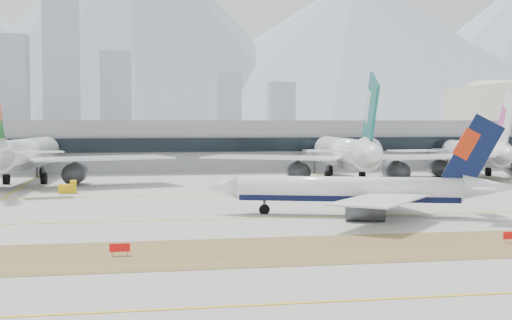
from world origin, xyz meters
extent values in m
plane|color=#A09D96|center=(0.00, 0.00, 0.00)|extent=(3000.00, 3000.00, 0.00)
cube|color=brown|center=(0.00, -32.00, 0.02)|extent=(360.00, 18.00, 0.06)
cube|color=yellow|center=(0.00, -5.00, 0.03)|extent=(360.00, 0.45, 0.04)
cube|color=yellow|center=(0.00, -55.00, 0.03)|extent=(360.00, 0.45, 0.04)
cube|color=yellow|center=(0.00, 30.00, 0.03)|extent=(360.00, 0.45, 0.04)
cylinder|color=white|center=(14.75, -4.21, 4.12)|extent=(33.68, 14.26, 3.74)
cube|color=black|center=(14.75, -4.21, 3.09)|extent=(32.86, 13.52, 1.68)
cone|color=white|center=(-3.99, 1.96, 4.12)|extent=(6.14, 5.19, 3.74)
cone|color=white|center=(34.62, -10.76, 4.58)|extent=(8.40, 5.93, 3.74)
cube|color=white|center=(22.19, 4.27, 3.56)|extent=(9.65, 18.97, 0.22)
cube|color=white|center=(34.79, -5.69, 4.87)|extent=(3.35, 5.25, 0.15)
cylinder|color=#3F4247|center=(19.28, 1.58, 1.50)|extent=(6.30, 4.45, 2.81)
cube|color=#3F4247|center=(19.28, 1.58, 2.62)|extent=(2.35, 1.01, 1.31)
cube|color=white|center=(15.69, -15.45, 3.56)|extent=(18.37, 19.55, 0.22)
cube|color=white|center=(31.74, -14.93, 4.87)|extent=(5.78, 6.19, 0.15)
cylinder|color=#3F4247|center=(14.95, -11.56, 1.50)|extent=(6.30, 4.45, 2.81)
cube|color=#3F4247|center=(14.95, -11.56, 2.62)|extent=(2.35, 1.01, 1.31)
cube|color=#091339|center=(32.36, -10.01, 9.81)|extent=(8.88, 3.21, 11.72)
cube|color=red|center=(31.46, -9.71, 11.07)|extent=(4.10, 1.70, 5.02)
cylinder|color=#3F4247|center=(2.40, -0.14, 1.12)|extent=(0.45, 0.45, 2.25)
cylinder|color=black|center=(2.40, -0.14, 0.65)|extent=(1.80, 1.15, 1.68)
cylinder|color=#3F4247|center=(14.89, -6.82, 1.12)|extent=(0.45, 0.45, 2.25)
cylinder|color=black|center=(14.89, -6.82, 0.65)|extent=(1.80, 1.15, 1.68)
cylinder|color=#3F4247|center=(16.42, -2.20, 1.12)|extent=(0.45, 0.45, 2.25)
cylinder|color=black|center=(16.42, -2.20, 0.65)|extent=(1.80, 1.15, 1.68)
cylinder|color=white|center=(-41.78, 64.88, 7.23)|extent=(10.78, 50.08, 6.57)
cube|color=slate|center=(-41.78, 64.88, 5.42)|extent=(9.71, 49.01, 2.96)
cone|color=white|center=(-39.34, 93.42, 7.23)|extent=(7.20, 8.13, 6.57)
cube|color=white|center=(-24.71, 56.10, 6.25)|extent=(34.42, 23.11, 0.39)
cube|color=white|center=(-35.67, 35.95, 8.55)|extent=(10.06, 6.80, 0.26)
cylinder|color=#3F4247|center=(-30.33, 59.88, 2.63)|extent=(5.62, 8.67, 4.93)
cube|color=#3F4247|center=(-30.33, 59.88, 4.60)|extent=(0.78, 3.48, 2.30)
cylinder|color=#3F4247|center=(-40.17, 83.70, 1.97)|extent=(0.79, 0.79, 3.94)
cylinder|color=black|center=(-40.17, 83.70, 1.15)|extent=(1.40, 3.05, 2.96)
cylinder|color=#3F4247|center=(-46.15, 63.87, 1.97)|extent=(0.79, 0.79, 3.94)
cylinder|color=black|center=(-46.15, 63.87, 1.15)|extent=(1.40, 3.05, 2.96)
cylinder|color=#3F4247|center=(-37.63, 63.14, 1.97)|extent=(0.79, 0.79, 3.94)
cylinder|color=black|center=(-37.63, 63.14, 1.15)|extent=(1.40, 3.05, 2.96)
cylinder|color=white|center=(33.66, 57.74, 7.24)|extent=(11.91, 50.19, 6.58)
cube|color=slate|center=(33.66, 57.74, 5.43)|extent=(10.82, 49.09, 2.96)
cone|color=white|center=(36.76, 86.26, 7.24)|extent=(7.36, 8.27, 6.58)
cone|color=white|center=(30.38, 27.50, 8.06)|extent=(7.74, 11.71, 6.58)
cube|color=white|center=(50.55, 48.56, 6.25)|extent=(34.35, 22.54, 0.39)
cube|color=white|center=(39.12, 28.64, 8.56)|extent=(10.01, 6.62, 0.26)
cylinder|color=#3F4247|center=(45.01, 52.47, 2.63)|extent=(5.80, 8.78, 4.94)
cube|color=#3F4247|center=(45.01, 52.47, 4.61)|extent=(0.86, 3.49, 2.30)
cube|color=white|center=(15.20, 52.39, 6.25)|extent=(34.69, 27.69, 0.39)
cube|color=white|center=(22.10, 30.49, 8.56)|extent=(10.39, 8.19, 0.26)
cylinder|color=#3F4247|center=(21.45, 55.03, 2.63)|extent=(5.80, 8.78, 4.94)
cube|color=#3F4247|center=(21.45, 55.03, 4.61)|extent=(0.86, 3.49, 2.30)
cube|color=#166059|center=(30.76, 30.94, 15.88)|extent=(2.07, 13.75, 17.66)
cube|color=#ACB4B6|center=(30.91, 32.31, 17.80)|extent=(1.39, 6.25, 7.56)
cylinder|color=#3F4247|center=(35.70, 76.54, 1.97)|extent=(0.79, 0.79, 3.95)
cylinder|color=black|center=(35.70, 76.54, 1.15)|extent=(1.46, 3.07, 2.96)
cylinder|color=#3F4247|center=(29.26, 56.83, 1.97)|extent=(0.79, 0.79, 3.95)
cylinder|color=black|center=(29.26, 56.83, 1.15)|extent=(1.46, 3.07, 2.96)
cylinder|color=#3F4247|center=(37.77, 55.91, 1.97)|extent=(0.79, 0.79, 3.95)
cylinder|color=black|center=(37.77, 55.91, 1.15)|extent=(1.46, 3.07, 2.96)
cylinder|color=white|center=(73.75, 69.18, 6.30)|extent=(13.15, 43.61, 5.72)
cube|color=slate|center=(73.75, 69.18, 4.72)|extent=(12.15, 42.61, 2.58)
cone|color=white|center=(78.08, 93.74, 6.30)|extent=(6.78, 7.50, 5.72)
cone|color=white|center=(69.16, 43.14, 7.01)|extent=(7.31, 10.46, 5.72)
cube|color=white|center=(57.43, 65.61, 5.44)|extent=(29.97, 25.24, 0.34)
cube|color=white|center=(62.15, 46.20, 7.44)|extent=(9.05, 7.48, 0.23)
cylinder|color=#3F4247|center=(63.00, 67.53, 2.29)|extent=(5.48, 7.85, 4.29)
cube|color=#3F4247|center=(63.00, 67.53, 4.01)|extent=(0.94, 3.03, 2.00)
cube|color=silver|center=(69.69, 46.10, 13.81)|extent=(2.59, 11.88, 15.35)
cube|color=#CC489E|center=(69.89, 47.28, 15.48)|extent=(1.56, 5.42, 6.57)
cylinder|color=#3F4247|center=(76.61, 85.37, 1.72)|extent=(0.69, 0.69, 3.43)
cylinder|color=black|center=(76.61, 85.37, 1.00)|extent=(1.43, 2.71, 2.58)
cylinder|color=#3F4247|center=(69.88, 68.64, 1.72)|extent=(0.69, 0.69, 3.43)
cylinder|color=black|center=(69.88, 68.64, 1.00)|extent=(1.43, 2.71, 2.58)
cylinder|color=#3F4247|center=(77.21, 67.35, 1.72)|extent=(0.69, 0.69, 3.43)
cylinder|color=black|center=(77.21, 67.35, 1.00)|extent=(1.43, 2.71, 2.58)
cube|color=gray|center=(0.00, 115.00, 7.50)|extent=(280.00, 42.00, 15.00)
cube|color=black|center=(0.00, 93.50, 7.95)|extent=(280.00, 1.20, 4.00)
cube|color=beige|center=(110.00, 135.00, 14.10)|extent=(2.00, 57.00, 27.90)
cube|color=red|center=(-19.73, -32.00, 0.90)|extent=(2.20, 0.15, 0.90)
cylinder|color=orange|center=(-20.53, -32.00, 0.25)|extent=(0.10, 0.10, 0.50)
cylinder|color=orange|center=(-18.93, -32.00, 0.25)|extent=(0.10, 0.10, 0.50)
cube|color=red|center=(26.11, -32.00, 0.90)|extent=(2.20, 0.15, 0.90)
cylinder|color=orange|center=(25.31, -32.00, 0.25)|extent=(0.10, 0.10, 0.50)
cube|color=#EAB10C|center=(-30.56, 39.34, 0.90)|extent=(3.50, 2.00, 1.80)
cube|color=#EAB10C|center=(-29.36, 39.34, 2.10)|extent=(1.20, 1.80, 1.00)
cylinder|color=black|center=(-31.76, 38.54, 0.35)|extent=(0.70, 0.30, 0.70)
cylinder|color=black|center=(-31.76, 40.14, 0.35)|extent=(0.70, 0.30, 0.70)
cylinder|color=black|center=(-29.36, 38.54, 0.35)|extent=(0.70, 0.30, 0.70)
cylinder|color=black|center=(-29.36, 40.14, 0.35)|extent=(0.70, 0.30, 0.70)
cube|color=#969EAB|center=(-105.00, 455.00, 40.00)|extent=(30.00, 27.00, 80.00)
cube|color=#969EAB|center=(-65.00, 450.00, 55.00)|extent=(26.00, 23.40, 110.00)
cube|color=#969EAB|center=(-25.00, 465.00, 35.00)|extent=(24.00, 21.60, 70.00)
cube|color=#969EAB|center=(65.00, 470.00, 27.50)|extent=(20.00, 18.00, 55.00)
cube|color=#969EAB|center=(110.00, 470.00, 24.00)|extent=(20.00, 18.00, 48.00)
cone|color=#9EA8B7|center=(0.00, 1400.00, 211.50)|extent=(900.00, 900.00, 470.00)
cone|color=#9EA8B7|center=(480.00, 1390.00, 157.50)|extent=(1120.00, 1120.00, 350.00)
camera|label=1|loc=(-19.19, -109.04, 14.27)|focal=50.00mm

